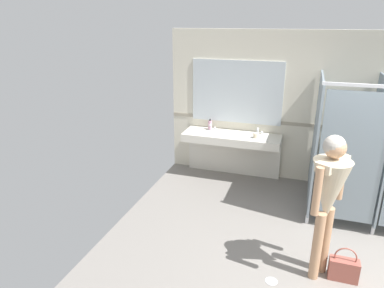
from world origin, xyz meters
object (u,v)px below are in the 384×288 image
Objects in this scene: person_standing at (329,191)px; soap_dispenser at (210,125)px; paper_cup at (255,136)px; handbag at (344,269)px.

person_standing is 8.44× the size of soap_dispenser.
person_standing is 20.64× the size of paper_cup.
person_standing reaches higher than paper_cup.
handbag is 3.39m from soap_dispenser.
handbag is 5.08× the size of paper_cup.
paper_cup is (-1.37, 2.17, 0.75)m from handbag.
soap_dispenser is 2.45× the size of paper_cup.
handbag is 2.67m from paper_cup.
soap_dispenser is (-1.98, 2.41, -0.14)m from person_standing.
person_standing is at bearing -63.14° from paper_cup.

